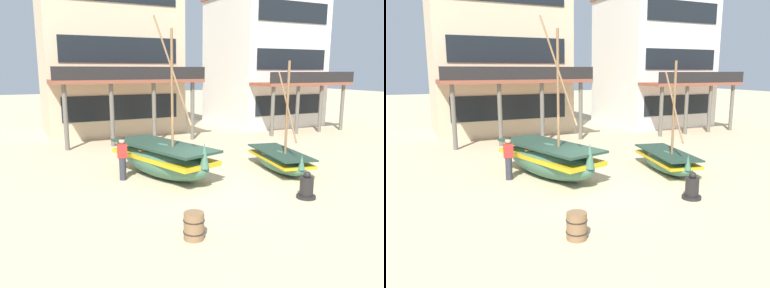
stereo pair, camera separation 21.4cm
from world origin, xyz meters
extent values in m
plane|color=#CCB78E|center=(0.00, 0.00, 0.00)|extent=(120.00, 120.00, 0.00)
ellipsoid|color=#427056|center=(-0.88, 1.84, 0.66)|extent=(3.13, 5.23, 1.32)
cube|color=gold|center=(-0.88, 1.84, 0.83)|extent=(3.09, 5.05, 0.16)
cube|color=#243D2F|center=(-0.88, 1.84, 1.27)|extent=(3.15, 5.15, 0.09)
cone|color=#427056|center=(-0.20, -0.42, 1.25)|extent=(0.44, 0.44, 0.92)
cylinder|color=olive|center=(-0.70, 1.25, 3.30)|extent=(0.10, 0.10, 4.76)
cylinder|color=olive|center=(-0.70, 1.25, 4.23)|extent=(0.69, 2.10, 4.02)
cube|color=olive|center=(-0.99, 2.20, 1.12)|extent=(1.67, 0.64, 0.06)
ellipsoid|color=#427056|center=(3.90, 0.57, 0.42)|extent=(2.11, 3.93, 0.83)
cube|color=gold|center=(3.90, 0.57, 0.52)|extent=(2.10, 3.79, 0.10)
cube|color=#243D2F|center=(3.90, 0.57, 0.80)|extent=(2.14, 3.87, 0.06)
cone|color=#427056|center=(3.53, -1.18, 0.79)|extent=(0.33, 0.33, 0.58)
cylinder|color=olive|center=(3.80, 0.11, 2.57)|extent=(0.10, 0.10, 3.97)
cylinder|color=olive|center=(3.80, 0.11, 2.78)|extent=(0.44, 1.76, 2.71)
cube|color=olive|center=(3.95, 0.84, 0.71)|extent=(1.31, 0.43, 0.06)
cylinder|color=#33333D|center=(-2.46, 2.06, 0.44)|extent=(0.26, 0.26, 0.88)
cube|color=#B22D28|center=(-2.46, 2.06, 1.15)|extent=(0.39, 0.27, 0.54)
sphere|color=beige|center=(-2.46, 2.06, 1.54)|extent=(0.22, 0.22, 0.22)
cylinder|color=#2D2823|center=(-2.46, 2.06, 1.66)|extent=(0.24, 0.24, 0.05)
cylinder|color=black|center=(2.47, -2.65, 0.05)|extent=(0.63, 0.63, 0.10)
cylinder|color=black|center=(2.47, -2.65, 0.41)|extent=(0.44, 0.44, 0.62)
sphere|color=black|center=(2.47, -2.65, 0.80)|extent=(0.24, 0.24, 0.24)
cylinder|color=olive|center=(-2.25, -3.82, 0.35)|extent=(0.52, 0.52, 0.70)
torus|color=black|center=(-2.25, -3.82, 0.50)|extent=(0.56, 0.56, 0.03)
torus|color=black|center=(-2.25, -3.82, 0.20)|extent=(0.56, 0.56, 0.03)
cube|color=beige|center=(0.04, 14.26, 5.21)|extent=(8.61, 6.30, 10.42)
cube|color=black|center=(0.04, 11.08, 1.91)|extent=(7.23, 0.06, 1.53)
cube|color=black|center=(0.04, 11.08, 5.38)|extent=(7.23, 0.06, 1.53)
cube|color=brown|center=(0.04, 9.72, 3.57)|extent=(8.61, 2.79, 0.20)
cylinder|color=#666056|center=(-3.65, 8.74, 1.74)|extent=(0.24, 0.24, 3.47)
cylinder|color=#666056|center=(-1.19, 8.74, 1.74)|extent=(0.24, 0.24, 3.47)
cylinder|color=#666056|center=(1.27, 8.74, 1.74)|extent=(0.24, 0.24, 3.47)
cylinder|color=#666056|center=(3.72, 8.74, 1.74)|extent=(0.24, 0.24, 3.47)
cube|color=black|center=(0.04, 8.38, 4.02)|extent=(8.61, 0.08, 0.70)
cube|color=white|center=(11.82, 12.98, 4.76)|extent=(7.03, 6.88, 9.52)
cube|color=black|center=(11.82, 9.51, 1.75)|extent=(5.90, 0.06, 1.40)
cube|color=black|center=(11.82, 9.51, 4.92)|extent=(5.90, 0.06, 1.40)
cube|color=black|center=(11.82, 9.51, 8.10)|extent=(5.90, 0.06, 1.40)
cube|color=brown|center=(11.82, 8.37, 3.27)|extent=(7.03, 2.34, 0.20)
cylinder|color=#666056|center=(8.81, 7.55, 1.59)|extent=(0.24, 0.24, 3.17)
cylinder|color=#666056|center=(10.82, 7.55, 1.59)|extent=(0.24, 0.24, 3.17)
cylinder|color=#666056|center=(12.83, 7.55, 1.59)|extent=(0.24, 0.24, 3.17)
cylinder|color=#666056|center=(14.84, 7.55, 1.59)|extent=(0.24, 0.24, 3.17)
cube|color=black|center=(11.82, 7.25, 3.72)|extent=(7.03, 0.08, 0.70)
camera|label=1|loc=(-6.11, -11.82, 4.20)|focal=35.25mm
camera|label=2|loc=(-5.92, -11.91, 4.20)|focal=35.25mm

